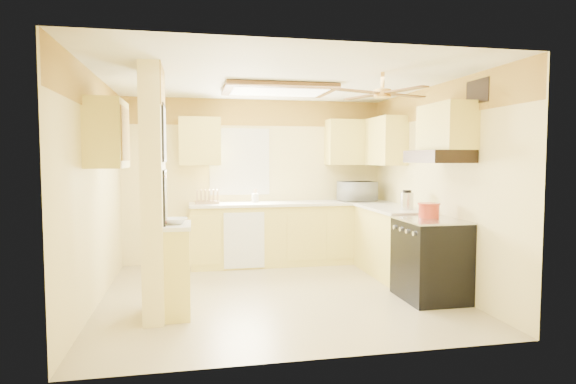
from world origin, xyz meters
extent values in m
plane|color=tan|center=(0.00, 0.00, 0.00)|extent=(4.00, 4.00, 0.00)
plane|color=white|center=(0.00, 0.00, 2.50)|extent=(4.00, 4.00, 0.00)
plane|color=#FFEB9B|center=(0.00, 1.90, 1.25)|extent=(4.00, 0.00, 4.00)
plane|color=#FFEB9B|center=(0.00, -1.90, 1.25)|extent=(4.00, 0.00, 4.00)
plane|color=#FFEB9B|center=(-2.00, 0.00, 1.25)|extent=(0.00, 3.80, 3.80)
plane|color=#FFEB9B|center=(2.00, 0.00, 1.25)|extent=(0.00, 3.80, 3.80)
cube|color=#FFCE4B|center=(0.00, 1.88, 2.30)|extent=(4.00, 0.02, 0.40)
cube|color=#FFEB9B|center=(-1.35, -0.55, 1.25)|extent=(0.20, 0.70, 2.50)
cube|color=#EAD75B|center=(-1.13, -0.55, 0.45)|extent=(0.25, 0.55, 0.90)
cube|color=silver|center=(-1.13, -0.55, 0.92)|extent=(0.28, 0.58, 0.04)
cube|color=#EAD75B|center=(0.50, 1.60, 0.45)|extent=(3.00, 0.60, 0.90)
cube|color=#EAD75B|center=(1.70, 0.60, 0.45)|extent=(0.60, 1.40, 0.90)
cube|color=silver|center=(0.50, 1.59, 0.92)|extent=(3.04, 0.64, 0.04)
cube|color=silver|center=(1.69, 0.60, 0.92)|extent=(0.64, 1.44, 0.04)
cube|color=white|center=(-0.25, 1.29, 0.43)|extent=(0.58, 0.02, 0.80)
cube|color=white|center=(-0.25, 1.89, 1.55)|extent=(0.92, 0.02, 1.02)
cube|color=white|center=(-0.25, 1.89, 1.55)|extent=(0.80, 0.02, 0.90)
cube|color=#EAD75B|center=(-0.85, 1.72, 1.85)|extent=(0.60, 0.35, 0.70)
cube|color=#EAD75B|center=(1.55, 1.72, 1.85)|extent=(0.90, 0.35, 0.70)
cube|color=#EAD75B|center=(1.82, 1.25, 1.85)|extent=(0.35, 1.00, 0.70)
cube|color=#EAD75B|center=(-1.82, -0.25, 1.85)|extent=(0.35, 0.75, 0.70)
cube|color=#EAD75B|center=(1.82, -0.55, 1.95)|extent=(0.35, 0.76, 0.52)
cube|color=black|center=(1.67, -0.55, 0.45)|extent=(0.65, 0.76, 0.90)
cube|color=silver|center=(1.67, -0.55, 0.91)|extent=(0.66, 0.77, 0.02)
cylinder|color=silver|center=(1.34, -0.80, 0.80)|extent=(0.03, 0.05, 0.05)
cylinder|color=silver|center=(1.34, -0.63, 0.80)|extent=(0.03, 0.05, 0.05)
cylinder|color=silver|center=(1.34, -0.47, 0.80)|extent=(0.03, 0.05, 0.05)
cylinder|color=silver|center=(1.34, -0.30, 0.80)|extent=(0.03, 0.05, 0.05)
cube|color=black|center=(1.74, -0.55, 1.62)|extent=(0.50, 0.76, 0.14)
cube|color=black|center=(-1.24, -0.55, 1.85)|extent=(0.02, 0.42, 0.57)
cube|color=white|center=(-1.23, -0.55, 1.85)|extent=(0.01, 0.37, 0.52)
cube|color=black|center=(-1.24, -0.55, 1.20)|extent=(0.02, 0.42, 0.57)
cube|color=yellow|center=(-1.23, -0.55, 1.20)|extent=(0.01, 0.37, 0.52)
cube|color=brown|center=(0.10, 0.50, 2.46)|extent=(1.35, 0.95, 0.06)
cube|color=white|center=(0.10, 0.50, 2.44)|extent=(1.15, 0.75, 0.02)
cylinder|color=gold|center=(1.00, -0.70, 2.42)|extent=(0.04, 0.04, 0.16)
cylinder|color=gold|center=(1.00, -0.70, 2.28)|extent=(0.18, 0.18, 0.08)
cube|color=brown|center=(1.30, -0.59, 2.28)|extent=(0.55, 0.28, 0.01)
cube|color=brown|center=(0.89, -0.40, 2.28)|extent=(0.28, 0.55, 0.01)
cube|color=brown|center=(0.70, -0.81, 2.28)|extent=(0.55, 0.28, 0.01)
cube|color=brown|center=(1.11, -1.00, 2.28)|extent=(0.28, 0.55, 0.01)
cube|color=black|center=(1.98, -0.90, 2.30)|extent=(0.02, 0.40, 0.25)
imported|color=white|center=(1.54, 1.57, 1.09)|extent=(0.56, 0.38, 0.30)
imported|color=white|center=(-1.14, -0.57, 0.97)|extent=(0.25, 0.25, 0.06)
cylinder|color=#BC3520|center=(1.72, -0.40, 0.99)|extent=(0.23, 0.23, 0.15)
cylinder|color=#BC3520|center=(1.72, -0.40, 1.07)|extent=(0.25, 0.25, 0.02)
cylinder|color=silver|center=(1.74, 0.24, 1.05)|extent=(0.17, 0.17, 0.22)
cylinder|color=black|center=(1.74, 0.24, 1.18)|extent=(0.11, 0.11, 0.03)
cube|color=tan|center=(-0.76, 1.61, 0.96)|extent=(0.35, 0.26, 0.04)
cube|color=tan|center=(-0.90, 1.61, 1.04)|extent=(0.02, 0.24, 0.20)
cube|color=tan|center=(-0.84, 1.61, 1.04)|extent=(0.02, 0.24, 0.20)
cube|color=tan|center=(-0.78, 1.61, 1.04)|extent=(0.02, 0.24, 0.20)
cube|color=tan|center=(-0.72, 1.61, 1.04)|extent=(0.02, 0.24, 0.20)
cube|color=tan|center=(-0.67, 1.61, 1.04)|extent=(0.02, 0.24, 0.20)
cube|color=tan|center=(-0.61, 1.61, 1.04)|extent=(0.02, 0.24, 0.20)
cylinder|color=white|center=(-0.84, 1.61, 1.04)|extent=(0.01, 0.20, 0.20)
cylinder|color=white|center=(-0.72, 1.61, 1.04)|extent=(0.01, 0.20, 0.20)
cylinder|color=white|center=(-0.04, 1.68, 1.00)|extent=(0.10, 0.10, 0.13)
cylinder|color=tan|center=(-0.02, 1.68, 1.04)|extent=(0.01, 0.01, 0.20)
cylinder|color=tan|center=(-0.04, 1.70, 1.04)|extent=(0.01, 0.01, 0.20)
cylinder|color=tan|center=(-0.06, 1.68, 1.04)|extent=(0.01, 0.01, 0.20)
cylinder|color=tan|center=(-0.04, 1.66, 1.04)|extent=(0.01, 0.01, 0.20)
camera|label=1|loc=(-0.98, -5.50, 1.60)|focal=30.00mm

